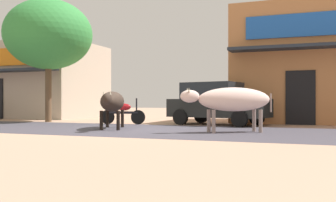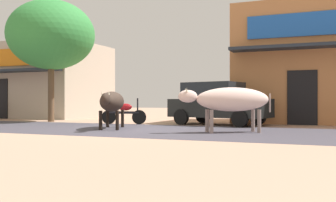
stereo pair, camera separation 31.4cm
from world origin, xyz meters
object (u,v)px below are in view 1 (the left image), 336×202
at_px(roadside_tree, 48,35).
at_px(parked_motorcycle, 123,113).
at_px(cow_far_dark, 232,100).
at_px(cow_near_brown, 112,102).
at_px(parked_hatchback_car, 217,103).

bearing_deg(roadside_tree, parked_motorcycle, -6.28).
bearing_deg(roadside_tree, cow_far_dark, -18.76).
height_order(roadside_tree, parked_motorcycle, roadside_tree).
height_order(cow_near_brown, cow_far_dark, cow_far_dark).
xyz_separation_m(cow_near_brown, cow_far_dark, (3.99, -0.06, 0.06)).
bearing_deg(parked_hatchback_car, parked_motorcycle, -165.00).
height_order(parked_motorcycle, cow_far_dark, cow_far_dark).
distance_m(parked_motorcycle, cow_near_brown, 2.68).
bearing_deg(cow_far_dark, roadside_tree, 161.24).
distance_m(roadside_tree, cow_near_brown, 6.39).
relative_size(roadside_tree, parked_motorcycle, 3.04).
relative_size(parked_hatchback_car, cow_near_brown, 1.51).
height_order(roadside_tree, parked_hatchback_car, roadside_tree).
height_order(parked_motorcycle, cow_near_brown, cow_near_brown).
distance_m(parked_hatchback_car, parked_motorcycle, 3.69).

